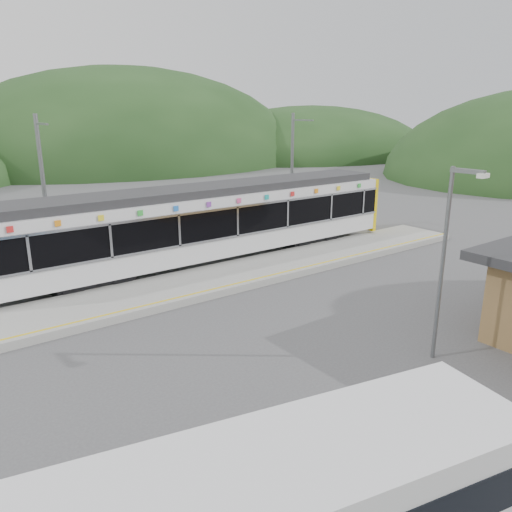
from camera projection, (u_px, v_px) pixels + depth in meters
ground at (297, 296)px, 19.86m from camera, size 120.00×120.00×0.00m
hills at (319, 245)px, 27.47m from camera, size 146.00×149.00×26.00m
platform at (249, 272)px, 22.36m from camera, size 26.00×3.20×0.30m
yellow_line at (266, 276)px, 21.31m from camera, size 26.00×0.10×0.01m
train at (212, 221)px, 23.77m from camera, size 20.44×3.01×3.74m
catenary_mast_west at (45, 194)px, 21.43m from camera, size 0.18×1.80×7.00m
catenary_mast_east at (292, 172)px, 29.44m from camera, size 0.18×1.80×7.00m
lamp_post at (448, 249)px, 13.91m from camera, size 0.36×1.01×5.67m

